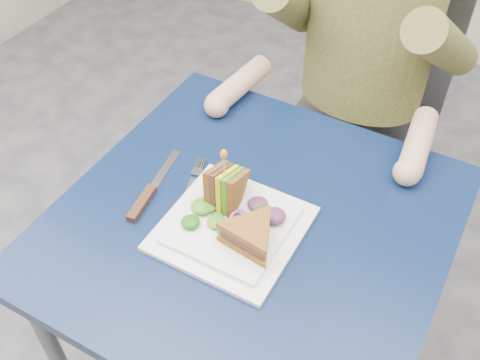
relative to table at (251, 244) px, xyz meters
The scene contains 12 objects.
table is the anchor object (origin of this frame).
chair 0.75m from the table, 90.00° to the left, with size 0.42×0.40×0.93m.
diner 0.68m from the table, 90.00° to the left, with size 0.54×0.59×0.74m.
plate 0.10m from the table, 116.00° to the right, with size 0.26×0.26×0.02m.
sandwich_flat 0.15m from the table, 63.18° to the right, with size 0.14×0.14×0.05m.
sandwich_upright 0.15m from the table, behind, with size 0.09×0.15×0.15m.
fork 0.17m from the table, behind, with size 0.06×0.18×0.01m.
knife 0.24m from the table, 165.52° to the right, with size 0.05×0.22×0.02m.
toothpick 0.21m from the table, behind, with size 0.00×0.00×0.06m, color tan.
toothpick_frill 0.23m from the table, behind, with size 0.01×0.01×0.02m, color orange.
lettuce_spill 0.12m from the table, 115.83° to the right, with size 0.15×0.13×0.02m, color #337A14, non-canonical shape.
onion_ring 0.12m from the table, 98.76° to the right, with size 0.04×0.04×0.01m, color #9E4C7A.
Camera 1 is at (0.33, -0.65, 1.58)m, focal length 42.00 mm.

